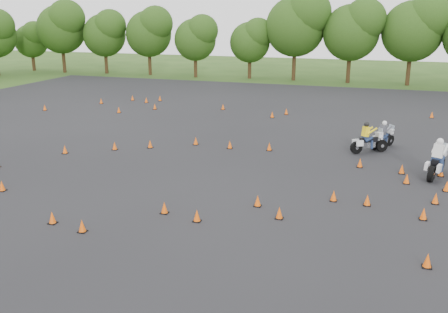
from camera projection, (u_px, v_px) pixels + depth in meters
name	position (u px, v px, depth m)	size (l,w,h in m)	color
ground	(193.00, 212.00, 19.80)	(140.00, 140.00, 0.00)	#2D5119
asphalt_pad	(236.00, 169.00, 25.27)	(62.00, 62.00, 0.00)	black
treeline	(358.00, 43.00, 49.59)	(87.20, 32.34, 10.97)	#264513
traffic_cones	(234.00, 167.00, 24.81)	(36.19, 33.39, 0.45)	#FF5D0A
rider_grey	(382.00, 134.00, 28.94)	(2.16, 0.66, 1.67)	#484850
rider_yellow	(370.00, 138.00, 27.90)	(2.27, 0.70, 1.76)	yellow
rider_white	(437.00, 157.00, 23.75)	(2.55, 0.78, 1.97)	white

